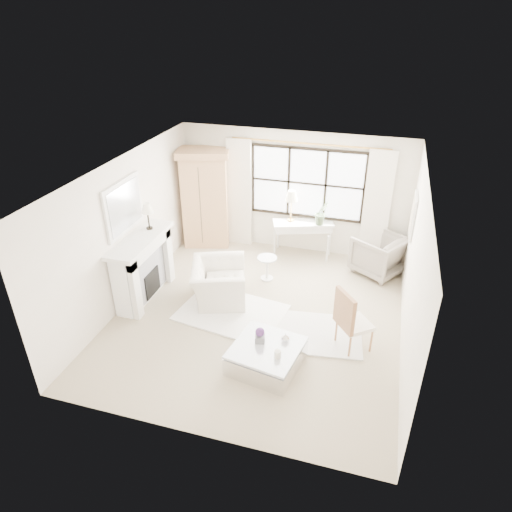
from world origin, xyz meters
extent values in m
plane|color=tan|center=(0.00, 0.00, 0.00)|extent=(5.50, 5.50, 0.00)
plane|color=white|center=(0.00, 0.00, 2.70)|extent=(5.50, 5.50, 0.00)
plane|color=white|center=(0.00, 2.75, 1.35)|extent=(5.00, 0.00, 5.00)
plane|color=silver|center=(0.00, -2.75, 1.35)|extent=(5.00, 0.00, 5.00)
plane|color=white|center=(-2.50, 0.00, 1.35)|extent=(0.00, 5.50, 5.50)
plane|color=white|center=(2.50, 0.00, 1.35)|extent=(0.00, 5.50, 5.50)
cube|color=white|center=(0.30, 2.73, 1.60)|extent=(2.40, 0.02, 1.50)
cylinder|color=#AD7F3C|center=(0.30, 2.67, 2.47)|extent=(3.30, 0.04, 0.04)
cube|color=white|center=(-1.20, 2.65, 1.24)|extent=(0.55, 0.10, 2.47)
cube|color=white|center=(1.80, 2.65, 1.24)|extent=(0.55, 0.10, 2.47)
cube|color=white|center=(-2.29, 0.00, 0.59)|extent=(0.34, 1.50, 1.18)
cube|color=silver|center=(-2.12, 0.00, 0.53)|extent=(0.03, 1.22, 0.97)
cube|color=black|center=(-2.11, 0.00, 0.32)|extent=(0.06, 0.52, 0.50)
cube|color=white|center=(-2.25, 0.00, 1.22)|extent=(0.58, 1.66, 0.08)
cube|color=white|center=(-2.47, 0.00, 1.84)|extent=(0.05, 1.15, 0.95)
cube|color=silver|center=(-2.44, 0.00, 1.84)|extent=(0.02, 1.00, 0.80)
cube|color=silver|center=(2.47, 1.70, 1.55)|extent=(0.04, 0.62, 0.82)
cube|color=#BDAF92|center=(2.45, 1.70, 1.55)|extent=(0.01, 0.52, 0.72)
cylinder|color=black|center=(-2.24, 0.39, 1.27)|extent=(0.12, 0.12, 0.03)
cylinder|color=black|center=(-2.24, 0.39, 1.44)|extent=(0.03, 0.03, 0.30)
cone|color=#F4E6C7|center=(-2.24, 0.39, 1.68)|extent=(0.22, 0.22, 0.18)
cube|color=tan|center=(-1.94, 2.42, 1.05)|extent=(1.12, 0.84, 2.10)
cube|color=tan|center=(-1.94, 2.42, 2.17)|extent=(1.26, 0.97, 0.14)
cube|color=silver|center=(0.31, 2.48, 0.68)|extent=(1.31, 0.79, 0.14)
cube|color=silver|center=(0.31, 2.48, 0.77)|extent=(1.38, 0.85, 0.06)
cylinder|color=#C49144|center=(0.02, 2.48, 0.82)|extent=(0.14, 0.14, 0.03)
cylinder|color=#C49144|center=(0.02, 2.48, 1.06)|extent=(0.02, 0.02, 0.46)
cone|color=#FFF5D0|center=(0.02, 2.48, 1.38)|extent=(0.28, 0.28, 0.22)
imported|color=#536C48|center=(0.69, 2.47, 1.07)|extent=(0.37, 0.35, 0.53)
cylinder|color=white|center=(-0.17, 1.25, 0.01)|extent=(0.26, 0.26, 0.03)
cylinder|color=white|center=(-0.17, 1.25, 0.25)|extent=(0.06, 0.06, 0.44)
cylinder|color=silver|center=(-0.17, 1.25, 0.49)|extent=(0.40, 0.40, 0.03)
cube|color=white|center=(-0.49, -0.08, 0.02)|extent=(2.02, 1.56, 0.03)
cube|color=silver|center=(1.10, -0.24, 0.01)|extent=(1.68, 1.35, 0.03)
imported|color=white|center=(-0.86, 0.31, 0.37)|extent=(1.29, 1.38, 0.73)
imported|color=gray|center=(1.98, 2.16, 0.42)|extent=(1.26, 1.25, 0.84)
cube|color=white|center=(1.73, -0.39, 0.46)|extent=(0.66, 0.66, 0.07)
cube|color=#AF7649|center=(1.55, -0.53, 0.78)|extent=(0.34, 0.41, 0.60)
cube|color=silver|center=(0.49, -1.23, 0.16)|extent=(1.16, 1.16, 0.32)
cube|color=silver|center=(0.49, -1.23, 0.36)|extent=(1.16, 1.16, 0.04)
cube|color=slate|center=(0.35, -1.14, 0.44)|extent=(0.18, 0.18, 0.11)
sphere|color=#542B6C|center=(0.35, -1.14, 0.56)|extent=(0.14, 0.14, 0.14)
cylinder|color=beige|center=(0.71, -1.41, 0.44)|extent=(0.10, 0.10, 0.12)
imported|color=silver|center=(0.73, -1.02, 0.45)|extent=(0.17, 0.17, 0.14)
camera|label=1|loc=(1.85, -6.47, 4.99)|focal=32.00mm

